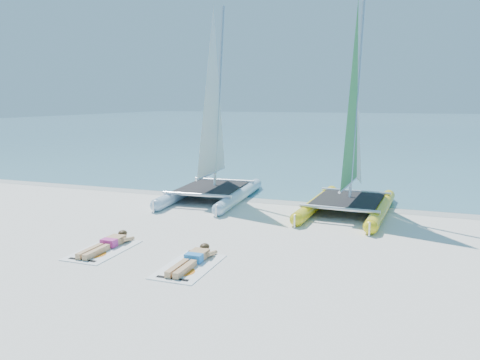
# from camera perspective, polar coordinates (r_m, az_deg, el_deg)

# --- Properties ---
(ground) EXTENTS (140.00, 140.00, 0.00)m
(ground) POSITION_cam_1_polar(r_m,az_deg,el_deg) (11.40, -0.70, -8.11)
(ground) COLOR silver
(ground) RESTS_ON ground
(sea) EXTENTS (140.00, 115.00, 0.01)m
(sea) POSITION_cam_1_polar(r_m,az_deg,el_deg) (73.34, 16.99, 6.61)
(sea) COLOR #679CAC
(sea) RESTS_ON ground
(wet_sand_strip) EXTENTS (140.00, 1.40, 0.01)m
(wet_sand_strip) POSITION_cam_1_polar(r_m,az_deg,el_deg) (16.49, 6.04, -2.53)
(wet_sand_strip) COLOR beige
(wet_sand_strip) RESTS_ON ground
(catamaran_blue) EXTENTS (2.78, 5.32, 7.07)m
(catamaran_blue) POSITION_cam_1_polar(r_m,az_deg,el_deg) (16.52, -3.37, 4.93)
(catamaran_blue) COLOR #B4DBED
(catamaran_blue) RESTS_ON ground
(catamaran_yellow) EXTENTS (2.70, 5.45, 6.85)m
(catamaran_yellow) POSITION_cam_1_polar(r_m,az_deg,el_deg) (15.27, 13.64, 4.46)
(catamaran_yellow) COLOR #FFF51A
(catamaran_yellow) RESTS_ON ground
(towel_a) EXTENTS (1.00, 1.85, 0.02)m
(towel_a) POSITION_cam_1_polar(r_m,az_deg,el_deg) (11.55, -16.34, -8.21)
(towel_a) COLOR white
(towel_a) RESTS_ON ground
(sunbather_a) EXTENTS (0.37, 1.73, 0.26)m
(sunbather_a) POSITION_cam_1_polar(r_m,az_deg,el_deg) (11.67, -15.81, -7.44)
(sunbather_a) COLOR tan
(sunbather_a) RESTS_ON towel_a
(towel_b) EXTENTS (1.00, 1.85, 0.02)m
(towel_b) POSITION_cam_1_polar(r_m,az_deg,el_deg) (10.13, -6.22, -10.43)
(towel_b) COLOR white
(towel_b) RESTS_ON ground
(sunbather_b) EXTENTS (0.37, 1.73, 0.26)m
(sunbather_b) POSITION_cam_1_polar(r_m,az_deg,el_deg) (10.26, -5.76, -9.52)
(sunbather_b) COLOR tan
(sunbather_b) RESTS_ON towel_b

